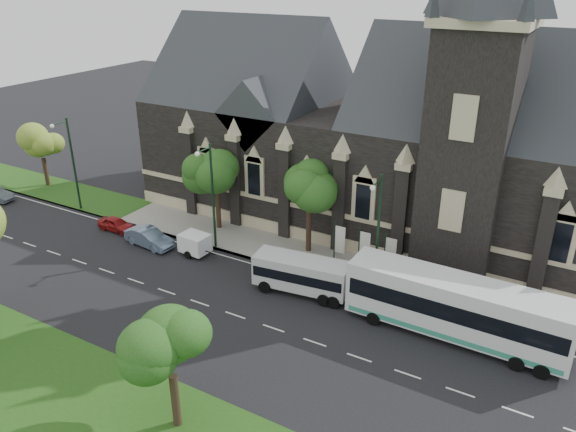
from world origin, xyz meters
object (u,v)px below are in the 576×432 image
Objects in this scene: banner_flag_left at (338,242)px; banner_flag_center at (363,248)px; tree_park_east at (175,349)px; street_lamp_mid at (211,192)px; tree_walk_left at (219,167)px; street_lamp_far at (71,160)px; tree_walk_right at (313,185)px; shuttle_bus at (302,273)px; car_far_red at (116,224)px; street_lamp_near at (377,229)px; tree_walk_far at (43,144)px; box_trailer at (195,243)px; banner_flag_right at (388,254)px; tour_coach at (456,307)px; sedan at (149,238)px.

banner_flag_left is 1.00× the size of banner_flag_center.
tree_park_east is 0.70× the size of street_lamp_mid.
tree_walk_left is 0.85× the size of street_lamp_far.
street_lamp_mid is (1.80, -3.61, -0.62)m from tree_walk_left.
street_lamp_far reaches higher than tree_walk_right.
street_lamp_mid is (-7.21, -3.62, -0.71)m from tree_walk_right.
shuttle_bus is 1.98× the size of car_far_red.
street_lamp_near is 2.25× the size of banner_flag_left.
box_trailer is at bearing -11.26° from tree_walk_far.
tree_walk_left is 2.13× the size of car_far_red.
street_lamp_mid is 2.51× the size of car_far_red.
tree_park_east is 23.36m from tree_walk_left.
banner_flag_left is 11.66m from box_trailer.
banner_flag_right is at bearing 0.00° from banner_flag_center.
street_lamp_mid is at bearing -7.37° from tree_walk_far.
street_lamp_far reaches higher than banner_flag_left.
box_trailer is at bearing -90.92° from car_far_red.
banner_flag_center is 1.20× the size of box_trailer.
banner_flag_left is 10.74m from tour_coach.
street_lamp_near and street_lamp_mid have the same top height.
street_lamp_far is 2.69× the size of box_trailer.
tree_walk_right is at bearing 0.06° from tree_walk_left.
tree_walk_right is at bearing 36.99° from box_trailer.
banner_flag_left is at bearing 10.50° from street_lamp_mid.
banner_flag_right is at bearing -6.04° from tree_walk_left.
tree_walk_right is at bearing 26.65° from street_lamp_mid.
tree_walk_far is 24.03m from street_lamp_mid.
box_trailer is (15.22, -1.51, -4.11)m from street_lamp_far.
tree_park_east reaches higher than tour_coach.
tree_walk_left is (-9.01, -0.01, -0.08)m from tree_walk_right.
banner_flag_right reaches higher than tour_coach.
tree_walk_far is 1.57× the size of banner_flag_center.
tree_park_east is 0.81× the size of tree_walk_right.
sedan is at bearing -156.23° from street_lamp_mid.
street_lamp_far is at bearing -176.40° from banner_flag_right.
street_lamp_near reaches higher than shuttle_bus.
tree_walk_far reaches higher than sedan.
car_far_red is (-9.61, -1.42, -4.50)m from street_lamp_mid.
street_lamp_far is 0.66× the size of tour_coach.
street_lamp_far reaches higher than banner_flag_center.
tree_walk_far is at bearing -179.01° from tree_walk_right.
banner_flag_right is at bearing 17.07° from box_trailer.
tree_walk_far is at bearing 178.23° from banner_flag_right.
banner_flag_right reaches higher than box_trailer.
tree_walk_right is at bearing -59.25° from sedan.
street_lamp_far reaches higher than tree_walk_far.
tour_coach is (13.02, -5.76, -3.66)m from tree_walk_right.
shuttle_bus is (-0.69, 14.12, -3.08)m from tree_park_east.
car_far_red is (-21.90, -3.33, -1.77)m from banner_flag_center.
street_lamp_far is (-14.20, -3.61, -0.62)m from tree_walk_left.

